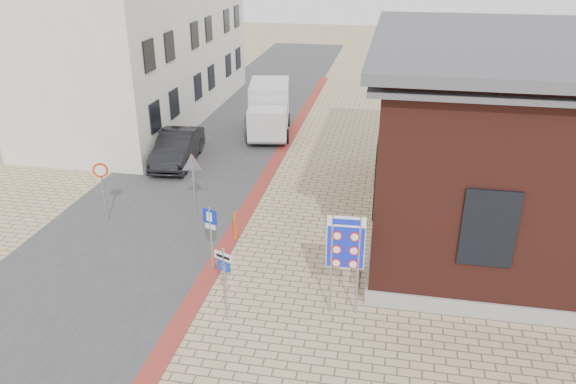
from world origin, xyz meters
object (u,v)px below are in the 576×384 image
Objects in this scene: sedan at (177,148)px; essen_sign at (224,274)px; border_sign at (346,245)px; bollard at (235,226)px; parking_sign at (211,228)px; box_truck at (269,109)px.

essen_sign is at bearing -69.06° from sedan.
border_sign is 3.35m from essen_sign.
parking_sign is at bearing -94.89° from bollard.
box_truck reaches higher than sedan.
sedan is 6.15m from box_truck.
sedan is at bearing -132.16° from box_truck.
parking_sign is (-4.31, 1.50, -0.72)m from border_sign.
essen_sign reaches higher than parking_sign.
sedan is 0.86× the size of box_truck.
essen_sign is (-3.14, -0.92, -0.72)m from border_sign.
box_truck reaches higher than bollard.
border_sign is 4.62m from parking_sign.
sedan is 2.09× the size of parking_sign.
box_truck is at bearing 121.44° from essen_sign.
parking_sign is at bearing 158.45° from border_sign.
border_sign is at bearing -1.87° from parking_sign.
border_sign is 1.35× the size of essen_sign.
essen_sign is at bearing -91.40° from box_truck.
essen_sign is at bearing -77.39° from bollard.
essen_sign is at bearing -166.06° from border_sign.
parking_sign reaches higher than sedan.
border_sign reaches higher than box_truck.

